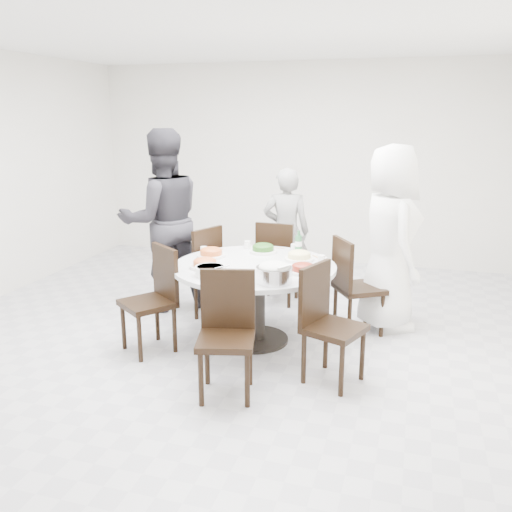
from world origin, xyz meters
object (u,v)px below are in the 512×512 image
(diner_middle, at_px, (286,232))
(beverage_bottle, at_px, (298,242))
(chair_nw, at_px, (195,269))
(chair_se, at_px, (334,326))
(diner_left, at_px, (163,221))
(dining_table, at_px, (254,303))
(diner_right, at_px, (390,238))
(chair_ne, at_px, (359,286))
(chair_sw, at_px, (147,301))
(soup_bowl, at_px, (210,271))
(chair_s, at_px, (226,337))
(rice_bowl, at_px, (274,275))
(chair_n, at_px, (279,261))

(diner_middle, xyz_separation_m, beverage_bottle, (0.36, -0.97, 0.12))
(chair_nw, height_order, chair_se, same)
(diner_left, bearing_deg, diner_middle, 177.00)
(dining_table, distance_m, chair_se, 1.03)
(diner_right, bearing_deg, diner_middle, 34.11)
(chair_ne, distance_m, chair_sw, 2.02)
(chair_se, distance_m, beverage_bottle, 1.30)
(soup_bowl, bearing_deg, chair_s, -59.97)
(dining_table, bearing_deg, soup_bowl, -121.25)
(rice_bowl, bearing_deg, chair_n, 102.73)
(chair_sw, height_order, chair_s, same)
(chair_s, bearing_deg, beverage_bottle, 68.53)
(dining_table, distance_m, chair_ne, 1.04)
(chair_n, bearing_deg, chair_ne, 147.82)
(chair_n, bearing_deg, diner_left, 25.04)
(dining_table, relative_size, beverage_bottle, 6.45)
(chair_n, bearing_deg, chair_nw, 37.57)
(chair_s, xyz_separation_m, diner_left, (-1.32, 1.69, 0.50))
(diner_middle, bearing_deg, diner_left, 26.52)
(chair_n, height_order, chair_nw, same)
(chair_sw, xyz_separation_m, chair_se, (1.69, -0.11, 0.00))
(chair_nw, height_order, diner_middle, diner_middle)
(diner_left, bearing_deg, chair_nw, 132.44)
(chair_ne, relative_size, beverage_bottle, 4.09)
(chair_n, bearing_deg, chair_s, 95.50)
(dining_table, bearing_deg, diner_right, 32.29)
(chair_n, xyz_separation_m, diner_middle, (0.00, 0.35, 0.27))
(chair_se, relative_size, diner_middle, 0.63)
(chair_ne, bearing_deg, chair_sw, 87.42)
(rice_bowl, bearing_deg, chair_ne, 57.75)
(chair_ne, distance_m, diner_middle, 1.42)
(chair_nw, height_order, soup_bowl, chair_nw)
(chair_sw, height_order, chair_se, same)
(chair_n, xyz_separation_m, chair_nw, (-0.78, -0.56, 0.00))
(chair_nw, xyz_separation_m, rice_bowl, (1.14, -1.05, 0.34))
(diner_left, xyz_separation_m, soup_bowl, (0.96, -1.08, -0.18))
(chair_n, height_order, diner_right, diner_right)
(dining_table, bearing_deg, chair_sw, -150.60)
(chair_nw, xyz_separation_m, soup_bowl, (0.57, -1.02, 0.32))
(chair_ne, height_order, chair_sw, same)
(rice_bowl, relative_size, soup_bowl, 1.14)
(diner_middle, relative_size, diner_left, 0.77)
(dining_table, xyz_separation_m, diner_left, (-1.23, 0.64, 0.60))
(diner_middle, distance_m, soup_bowl, 1.94)
(chair_sw, distance_m, beverage_bottle, 1.58)
(chair_n, bearing_deg, beverage_bottle, 121.23)
(chair_se, bearing_deg, rice_bowl, 97.67)
(chair_sw, height_order, beverage_bottle, beverage_bottle)
(chair_nw, height_order, beverage_bottle, beverage_bottle)
(chair_sw, bearing_deg, dining_table, 65.88)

